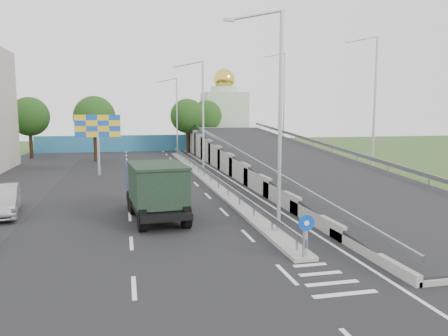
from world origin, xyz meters
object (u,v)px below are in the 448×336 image
object	(u,v)px
sign_bollard	(305,236)
lamp_post_near	(276,111)
parked_car_b	(1,201)
lamp_post_far	(176,112)
billboard	(98,129)
church	(224,115)
dump_truck	(155,187)
lamp_post_mid	(201,111)

from	to	relation	value
sign_bollard	lamp_post_near	distance (m)	6.12
sign_bollard	parked_car_b	xyz separation A→B (m)	(-13.49, 10.82, -0.18)
lamp_post_far	billboard	xyz separation A→B (m)	(-9.11, -18.00, -1.62)
church	parked_car_b	world-z (taller)	church
billboard	dump_truck	bearing A→B (deg)	-77.36
lamp_post_mid	dump_truck	distance (m)	16.71
lamp_post_near	dump_truck	size ratio (longest dim) A/B	1.42
dump_truck	church	bearing A→B (deg)	67.84
sign_bollard	church	bearing A→B (deg)	80.19
lamp_post_near	church	distance (m)	54.90
church	dump_truck	bearing A→B (deg)	-107.03
sign_bollard	billboard	distance (m)	27.53
sign_bollard	lamp_post_mid	xyz separation A→B (m)	(0.11, 23.83, 4.77)
lamp_post_mid	dump_truck	xyz separation A→B (m)	(-5.22, -15.33, -4.12)
lamp_post_far	billboard	bearing A→B (deg)	-116.84
lamp_post_near	parked_car_b	world-z (taller)	lamp_post_near
sign_bollard	parked_car_b	world-z (taller)	sign_bollard
lamp_post_far	parked_car_b	size ratio (longest dim) A/B	1.95
sign_bollard	lamp_post_near	world-z (taller)	lamp_post_near
lamp_post_near	dump_truck	bearing A→B (deg)	138.21
church	lamp_post_far	bearing A→B (deg)	-125.24
lamp_post_near	parked_car_b	size ratio (longest dim) A/B	1.95
billboard	parked_car_b	distance (m)	16.02
lamp_post_near	lamp_post_far	size ratio (longest dim) A/B	1.00
sign_bollard	lamp_post_near	xyz separation A→B (m)	(0.11, 3.83, 4.77)
church	parked_car_b	xyz separation A→B (m)	(-23.49, -47.01, -4.46)
sign_bollard	lamp_post_near	bearing A→B (deg)	88.36
sign_bollard	lamp_post_far	world-z (taller)	lamp_post_far
dump_truck	lamp_post_far	bearing A→B (deg)	76.46
sign_bollard	lamp_post_mid	size ratio (longest dim) A/B	0.17
lamp_post_mid	parked_car_b	bearing A→B (deg)	-136.26
sign_bollard	lamp_post_mid	distance (m)	24.30
dump_truck	parked_car_b	world-z (taller)	dump_truck
parked_car_b	dump_truck	bearing A→B (deg)	-24.80
lamp_post_mid	billboard	world-z (taller)	lamp_post_mid
church	billboard	xyz separation A→B (m)	(-19.00, -32.00, -1.12)
billboard	dump_truck	size ratio (longest dim) A/B	0.77
billboard	sign_bollard	bearing A→B (deg)	-70.79
lamp_post_mid	lamp_post_far	xyz separation A→B (m)	(0.00, 20.00, 0.00)
lamp_post_mid	billboard	bearing A→B (deg)	167.62
billboard	parked_car_b	xyz separation A→B (m)	(-4.49, -15.01, -3.33)
lamp_post_near	lamp_post_mid	size ratio (longest dim) A/B	1.00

